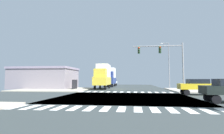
% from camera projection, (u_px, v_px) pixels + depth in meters
% --- Properties ---
extents(ground, '(90.00, 90.00, 0.05)m').
position_uv_depth(ground, '(124.00, 97.00, 17.92)').
color(ground, '#2D3435').
extents(sidewalk_corner_ne, '(12.00, 12.00, 0.14)m').
position_uv_depth(sidewalk_corner_ne, '(208.00, 90.00, 28.19)').
color(sidewalk_corner_ne, '#A09B91').
rests_on(sidewalk_corner_ne, ground).
extents(sidewalk_corner_nw, '(12.00, 12.00, 0.14)m').
position_uv_depth(sidewalk_corner_nw, '(56.00, 89.00, 31.42)').
color(sidewalk_corner_nw, '#A29D8B').
rests_on(sidewalk_corner_nw, ground).
extents(crosswalk_near, '(13.50, 2.00, 0.01)m').
position_uv_depth(crosswalk_near, '(114.00, 109.00, 10.73)').
color(crosswalk_near, white).
rests_on(crosswalk_near, ground).
extents(crosswalk_far, '(13.50, 2.00, 0.01)m').
position_uv_depth(crosswalk_far, '(125.00, 92.00, 25.18)').
color(crosswalk_far, white).
rests_on(crosswalk_far, ground).
extents(traffic_signal_mast, '(7.15, 0.55, 7.10)m').
position_uv_depth(traffic_signal_mast, '(164.00, 56.00, 24.98)').
color(traffic_signal_mast, gray).
rests_on(traffic_signal_mast, ground).
extents(street_lamp, '(1.78, 0.32, 9.17)m').
position_uv_depth(street_lamp, '(168.00, 61.00, 34.23)').
color(street_lamp, gray).
rests_on(street_lamp, ground).
extents(bank_building, '(13.33, 8.03, 4.24)m').
position_uv_depth(bank_building, '(45.00, 78.00, 35.02)').
color(bank_building, gray).
rests_on(bank_building, ground).
extents(box_truck_crossing_1, '(2.40, 7.20, 4.85)m').
position_uv_depth(box_truck_crossing_1, '(110.00, 77.00, 44.18)').
color(box_truck_crossing_1, black).
rests_on(box_truck_crossing_1, ground).
extents(sedan_queued_2, '(4.30, 1.80, 1.88)m').
position_uv_depth(sedan_queued_2, '(198.00, 85.00, 20.41)').
color(sedan_queued_2, black).
rests_on(sedan_queued_2, ground).
extents(box_truck_trailing_2, '(2.40, 7.20, 4.85)m').
position_uv_depth(box_truck_trailing_2, '(103.00, 76.00, 33.78)').
color(box_truck_trailing_2, black).
rests_on(box_truck_trailing_2, ground).
extents(sedan_middle_4, '(1.80, 4.30, 1.88)m').
position_uv_depth(sedan_middle_4, '(114.00, 82.00, 51.90)').
color(sedan_middle_4, black).
rests_on(sedan_middle_4, ground).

